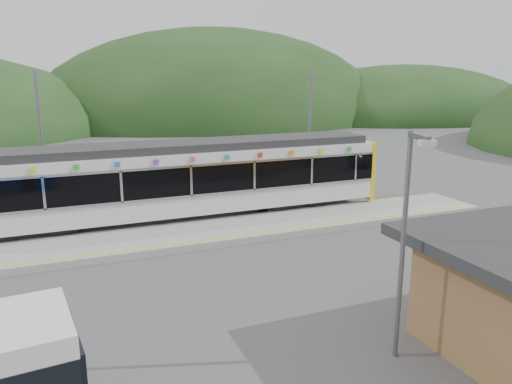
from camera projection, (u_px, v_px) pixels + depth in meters
name	position (u px, v px, depth m)	size (l,w,h in m)	color
ground	(251.00, 260.00, 18.78)	(120.00, 120.00, 0.00)	#4C4C4F
hills	(324.00, 209.00, 25.82)	(146.00, 149.00, 26.00)	#1E3D19
platform	(223.00, 231.00, 21.72)	(26.00, 3.20, 0.30)	#9E9E99
yellow_line	(233.00, 237.00, 20.51)	(26.00, 0.10, 0.01)	yellow
train	(173.00, 179.00, 23.13)	(20.44, 3.01, 3.74)	black
catenary_mast_west	(42.00, 144.00, 23.05)	(0.18, 1.80, 7.00)	slate
catenary_mast_east	(310.00, 131.00, 28.20)	(0.18, 1.80, 7.00)	slate
lamp_post	(408.00, 228.00, 11.59)	(0.39, 1.04, 5.64)	slate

